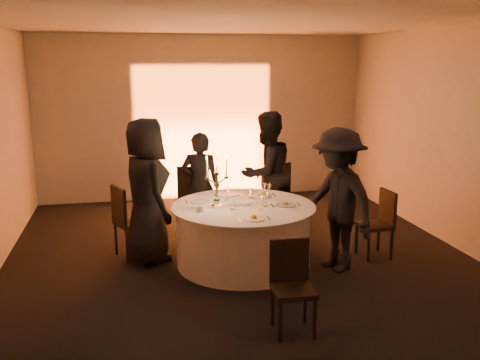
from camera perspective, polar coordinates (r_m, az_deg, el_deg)
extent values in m
plane|color=black|center=(6.91, 0.35, -8.89)|extent=(7.00, 7.00, 0.00)
plane|color=silver|center=(6.44, 0.39, 16.78)|extent=(7.00, 7.00, 0.00)
plane|color=beige|center=(9.93, -4.00, 6.64)|extent=(7.00, 0.00, 7.00)
plane|color=beige|center=(3.27, 13.73, -6.23)|extent=(7.00, 0.00, 7.00)
plane|color=beige|center=(7.72, 22.72, 3.96)|extent=(0.00, 7.00, 7.00)
cube|color=black|center=(9.89, -3.63, -1.92)|extent=(0.25, 0.12, 0.10)
cylinder|color=black|center=(6.90, 0.35, -8.77)|extent=(0.60, 0.60, 0.03)
cylinder|color=black|center=(6.78, 0.35, -5.94)|extent=(0.20, 0.20, 0.75)
cylinder|color=white|center=(6.78, 0.35, -5.94)|extent=(1.68, 1.68, 0.75)
cylinder|color=white|center=(6.67, 0.36, -2.80)|extent=(1.80, 1.80, 0.02)
cube|color=black|center=(7.15, -11.29, -4.48)|extent=(0.55, 0.55, 0.05)
cube|color=black|center=(7.01, -12.81, -2.68)|extent=(0.20, 0.40, 0.48)
cylinder|color=black|center=(7.13, -9.29, -6.42)|extent=(0.04, 0.04, 0.45)
cylinder|color=black|center=(7.44, -10.50, -5.65)|extent=(0.04, 0.04, 0.45)
cylinder|color=black|center=(7.00, -11.98, -6.92)|extent=(0.04, 0.04, 0.45)
cylinder|color=black|center=(7.31, -13.09, -6.10)|extent=(0.04, 0.04, 0.45)
cube|color=black|center=(8.08, -4.82, -2.04)|extent=(0.56, 0.56, 0.05)
cube|color=black|center=(7.82, -5.07, -0.44)|extent=(0.44, 0.16, 0.51)
cylinder|color=black|center=(8.30, -3.27, -3.41)|extent=(0.04, 0.04, 0.48)
cylinder|color=black|center=(8.36, -5.90, -3.35)|extent=(0.04, 0.04, 0.48)
cylinder|color=black|center=(7.94, -3.61, -4.18)|extent=(0.04, 0.04, 0.48)
cylinder|color=black|center=(8.00, -6.36, -4.11)|extent=(0.04, 0.04, 0.48)
cube|color=black|center=(8.38, 3.31, -1.58)|extent=(0.59, 0.59, 0.05)
cube|color=black|center=(8.18, 4.26, -0.01)|extent=(0.41, 0.23, 0.50)
cylinder|color=black|center=(8.70, 3.38, -2.72)|extent=(0.04, 0.04, 0.47)
cylinder|color=black|center=(8.46, 1.50, -3.14)|extent=(0.04, 0.04, 0.47)
cylinder|color=black|center=(8.44, 5.09, -3.23)|extent=(0.04, 0.04, 0.47)
cylinder|color=black|center=(8.19, 3.19, -3.69)|extent=(0.04, 0.04, 0.47)
cube|color=black|center=(7.23, 14.16, -4.73)|extent=(0.41, 0.41, 0.05)
cube|color=black|center=(7.25, 15.47, -2.79)|extent=(0.06, 0.39, 0.44)
cylinder|color=black|center=(7.36, 12.31, -6.10)|extent=(0.04, 0.04, 0.41)
cylinder|color=black|center=(7.08, 13.55, -6.91)|extent=(0.04, 0.04, 0.41)
cylinder|color=black|center=(7.51, 14.56, -5.83)|extent=(0.04, 0.04, 0.41)
cylinder|color=black|center=(7.25, 15.86, -6.60)|extent=(0.04, 0.04, 0.41)
cube|color=black|center=(5.15, 5.73, -11.67)|extent=(0.40, 0.40, 0.05)
cube|color=black|center=(5.21, 5.29, -8.51)|extent=(0.39, 0.06, 0.44)
cylinder|color=black|center=(5.06, 4.31, -14.80)|extent=(0.04, 0.04, 0.41)
cylinder|color=black|center=(5.14, 8.00, -14.42)|extent=(0.04, 0.04, 0.41)
cylinder|color=black|center=(5.35, 3.46, -13.20)|extent=(0.04, 0.04, 0.41)
cylinder|color=black|center=(5.43, 6.94, -12.88)|extent=(0.04, 0.04, 0.41)
imported|color=black|center=(6.88, -9.97, -1.11)|extent=(0.85, 1.04, 1.85)
imported|color=black|center=(7.67, -4.25, -0.64)|extent=(0.66, 0.53, 1.55)
imported|color=black|center=(7.84, 2.85, 0.68)|extent=(1.11, 1.02, 1.82)
imported|color=black|center=(6.59, 10.37, -2.12)|extent=(1.00, 1.29, 1.76)
cylinder|color=silver|center=(6.82, -4.28, -2.32)|extent=(0.25, 0.25, 0.01)
cube|color=#B4B4B9|center=(6.81, -5.70, -2.40)|extent=(0.01, 0.17, 0.01)
cube|color=#B4B4B9|center=(6.85, -2.87, -2.26)|extent=(0.02, 0.17, 0.01)
cylinder|color=silver|center=(7.16, -1.31, -1.57)|extent=(0.28, 0.28, 0.01)
cube|color=#B4B4B9|center=(7.13, -2.65, -1.65)|extent=(0.02, 0.17, 0.01)
cube|color=#B4B4B9|center=(7.19, 0.02, -1.51)|extent=(0.02, 0.17, 0.01)
cylinder|color=silver|center=(7.13, 2.33, -1.65)|extent=(0.28, 0.28, 0.01)
cube|color=#B4B4B9|center=(7.09, 1.00, -1.73)|extent=(0.02, 0.17, 0.01)
cube|color=#B4B4B9|center=(7.17, 3.65, -1.58)|extent=(0.01, 0.17, 0.01)
sphere|color=yellow|center=(7.12, 2.34, -1.32)|extent=(0.07, 0.07, 0.07)
cylinder|color=silver|center=(6.68, 4.88, -2.66)|extent=(0.25, 0.25, 0.01)
cube|color=#B4B4B9|center=(6.64, 3.47, -2.75)|extent=(0.02, 0.17, 0.01)
cube|color=#B4B4B9|center=(6.73, 6.26, -2.58)|extent=(0.01, 0.17, 0.01)
sphere|color=yellow|center=(6.67, 4.89, -2.31)|extent=(0.07, 0.07, 0.07)
cylinder|color=silver|center=(6.09, 1.51, -4.15)|extent=(0.25, 0.25, 0.01)
cube|color=#B4B4B9|center=(6.05, -0.06, -4.26)|extent=(0.02, 0.17, 0.01)
cube|color=#B4B4B9|center=(6.13, 3.06, -4.06)|extent=(0.02, 0.17, 0.01)
sphere|color=yellow|center=(6.08, 1.51, -3.77)|extent=(0.07, 0.07, 0.07)
cylinder|color=silver|center=(6.42, -4.27, -3.32)|extent=(0.11, 0.11, 0.01)
cylinder|color=silver|center=(6.41, -4.27, -3.03)|extent=(0.07, 0.07, 0.06)
cylinder|color=silver|center=(6.60, -2.48, -2.78)|extent=(0.14, 0.14, 0.02)
sphere|color=silver|center=(6.58, -2.48, -2.24)|extent=(0.08, 0.08, 0.08)
cylinder|color=silver|center=(6.55, -2.49, -1.04)|extent=(0.03, 0.03, 0.37)
cylinder|color=silver|center=(6.50, -2.51, 0.69)|extent=(0.06, 0.06, 0.03)
cylinder|color=white|center=(6.48, -2.52, 1.77)|extent=(0.02, 0.02, 0.24)
cone|color=yellow|center=(6.45, -2.53, 3.00)|extent=(0.02, 0.02, 0.04)
cylinder|color=silver|center=(6.51, -3.02, -0.13)|extent=(0.13, 0.02, 0.09)
cylinder|color=silver|center=(6.50, -3.55, 0.17)|extent=(0.06, 0.06, 0.03)
cylinder|color=white|center=(6.47, -3.56, 1.25)|extent=(0.02, 0.02, 0.24)
cone|color=yellow|center=(6.44, -3.58, 2.49)|extent=(0.02, 0.02, 0.04)
cylinder|color=silver|center=(6.53, -1.98, -0.09)|extent=(0.13, 0.02, 0.09)
cylinder|color=silver|center=(6.54, -1.47, 0.26)|extent=(0.06, 0.06, 0.03)
cylinder|color=white|center=(6.51, -1.48, 1.34)|extent=(0.02, 0.02, 0.24)
cone|color=yellow|center=(6.48, -1.48, 2.57)|extent=(0.02, 0.02, 0.04)
cylinder|color=silver|center=(7.00, 3.08, -1.96)|extent=(0.06, 0.06, 0.01)
cylinder|color=silver|center=(6.98, 3.08, -1.55)|extent=(0.01, 0.01, 0.10)
cone|color=silver|center=(6.96, 3.09, -0.83)|extent=(0.07, 0.07, 0.09)
cylinder|color=silver|center=(6.67, 1.02, -2.68)|extent=(0.06, 0.06, 0.01)
cylinder|color=silver|center=(6.66, 1.02, -2.25)|extent=(0.01, 0.01, 0.10)
cone|color=silver|center=(6.63, 1.02, -1.50)|extent=(0.07, 0.07, 0.09)
cylinder|color=silver|center=(6.47, 2.20, -3.18)|extent=(0.06, 0.06, 0.01)
cylinder|color=silver|center=(6.45, 2.20, -2.74)|extent=(0.01, 0.01, 0.10)
cone|color=silver|center=(6.43, 2.21, -1.97)|extent=(0.07, 0.07, 0.09)
cylinder|color=silver|center=(6.68, -1.25, -2.66)|extent=(0.06, 0.06, 0.01)
cylinder|color=silver|center=(6.66, -1.25, -2.23)|extent=(0.01, 0.01, 0.10)
cone|color=silver|center=(6.64, -1.25, -1.48)|extent=(0.07, 0.07, 0.09)
cylinder|color=silver|center=(7.06, 2.58, -1.83)|extent=(0.06, 0.06, 0.01)
cylinder|color=silver|center=(7.05, 2.58, -1.42)|extent=(0.01, 0.01, 0.10)
cone|color=silver|center=(7.02, 2.59, -0.70)|extent=(0.07, 0.07, 0.09)
cylinder|color=silver|center=(6.62, 2.81, -2.82)|extent=(0.06, 0.06, 0.01)
cylinder|color=silver|center=(6.60, 2.81, -2.39)|extent=(0.01, 0.01, 0.10)
cone|color=silver|center=(6.58, 2.82, -1.63)|extent=(0.07, 0.07, 0.09)
cylinder|color=silver|center=(6.92, -1.41, -2.12)|extent=(0.06, 0.06, 0.01)
cylinder|color=silver|center=(6.90, -1.41, -1.71)|extent=(0.01, 0.01, 0.10)
cone|color=silver|center=(6.88, -1.42, -0.98)|extent=(0.07, 0.07, 0.09)
cylinder|color=silver|center=(7.00, 1.37, -1.58)|extent=(0.07, 0.07, 0.09)
cylinder|color=silver|center=(6.48, -0.76, -2.76)|extent=(0.07, 0.07, 0.09)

